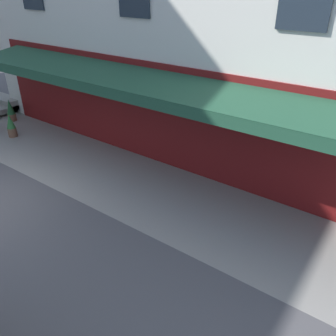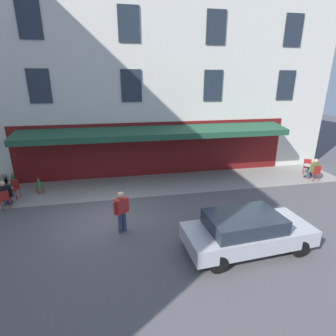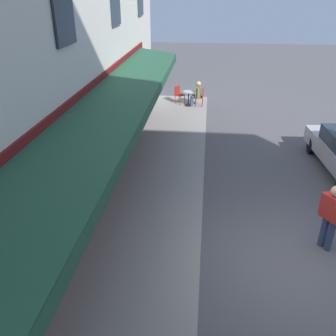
{
  "view_description": "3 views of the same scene",
  "coord_description": "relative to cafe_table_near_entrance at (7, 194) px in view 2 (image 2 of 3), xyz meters",
  "views": [
    {
      "loc": [
        -8.7,
        3.11,
        5.36
      ],
      "look_at": [
        -3.89,
        -3.51,
        0.84
      ],
      "focal_mm": 37.08,
      "sensor_mm": 36.0,
      "label": 1
    },
    {
      "loc": [
        -0.79,
        9.89,
        5.52
      ],
      "look_at": [
        -3.19,
        -2.41,
        1.24
      ],
      "focal_mm": 27.74,
      "sensor_mm": 36.0,
      "label": 2
    },
    {
      "loc": [
        6.41,
        -1.84,
        5.52
      ],
      "look_at": [
        -2.22,
        -2.78,
        1.15
      ],
      "focal_mm": 38.69,
      "sensor_mm": 36.0,
      "label": 3
    }
  ],
  "objects": [
    {
      "name": "walking_pedestrian_in_red",
      "position": [
        -5.22,
        3.47,
        0.47
      ],
      "size": [
        0.58,
        0.5,
        1.65
      ],
      "color": "navy",
      "rests_on": "ground_plane"
    },
    {
      "name": "cafe_chair_red_facing_street",
      "position": [
        -0.14,
        0.62,
        0.06
      ],
      "size": [
        0.48,
        0.48,
        0.91
      ],
      "color": "maroon",
      "rests_on": "ground_plane"
    },
    {
      "name": "cafe_table_mid_terrace",
      "position": [
        -16.22,
        -0.37,
        0.0
      ],
      "size": [
        0.6,
        0.6,
        0.75
      ],
      "color": "black",
      "rests_on": "ground_plane"
    },
    {
      "name": "seated_patron_in_black",
      "position": [
        -0.09,
        0.41,
        0.21
      ],
      "size": [
        0.65,
        0.6,
        1.31
      ],
      "color": "navy",
      "rests_on": "ground_plane"
    },
    {
      "name": "cafe_building_facade",
      "position": [
        -8.47,
        -7.1,
        7.0
      ],
      "size": [
        20.0,
        10.7,
        15.0
      ],
      "color": "silver",
      "rests_on": "ground_plane"
    },
    {
      "name": "parked_car_silver",
      "position": [
        -9.3,
        5.36,
        0.22
      ],
      "size": [
        4.42,
        2.1,
        1.33
      ],
      "color": "#B7B7BC",
      "rests_on": "ground_plane"
    },
    {
      "name": "cafe_table_near_entrance",
      "position": [
        0.0,
        0.0,
        0.0
      ],
      "size": [
        0.6,
        0.6,
        0.75
      ],
      "color": "black",
      "rests_on": "ground_plane"
    },
    {
      "name": "ground_plane",
      "position": [
        -4.47,
        2.38,
        -0.49
      ],
      "size": [
        70.0,
        70.0,
        0.0
      ],
      "primitive_type": "plane",
      "color": "#565456"
    },
    {
      "name": "sidewalk_cafe_terrace",
      "position": [
        -7.72,
        -1.02,
        -0.49
      ],
      "size": [
        20.5,
        3.2,
        0.01
      ],
      "primitive_type": "cube",
      "color": "gray",
      "rests_on": "ground_plane"
    },
    {
      "name": "potted_plant_entrance_left",
      "position": [
        0.34,
        -1.86,
        -0.04
      ],
      "size": [
        0.34,
        0.34,
        0.93
      ],
      "color": "brown",
      "rests_on": "ground_plane"
    },
    {
      "name": "seated_companion_in_olive",
      "position": [
        -16.2,
        0.04,
        0.2
      ],
      "size": [
        0.64,
        0.53,
        1.28
      ],
      "color": "navy",
      "rests_on": "ground_plane"
    },
    {
      "name": "cafe_chair_red_back_row",
      "position": [
        -16.2,
        0.26,
        0.06
      ],
      "size": [
        0.41,
        0.41,
        0.91
      ],
      "color": "maroon",
      "rests_on": "ground_plane"
    },
    {
      "name": "cafe_chair_red_under_awning",
      "position": [
        -16.55,
        -0.91,
        0.06
      ],
      "size": [
        0.55,
        0.55,
        0.91
      ],
      "color": "maroon",
      "rests_on": "ground_plane"
    },
    {
      "name": "potted_plant_entrance_right",
      "position": [
        -1.18,
        -0.91,
        -0.05
      ],
      "size": [
        0.33,
        0.33,
        0.91
      ],
      "color": "brown",
      "rests_on": "ground_plane"
    },
    {
      "name": "cafe_chair_red_corner_right",
      "position": [
        -0.14,
        -0.62,
        0.06
      ],
      "size": [
        0.48,
        0.48,
        0.91
      ],
      "color": "maroon",
      "rests_on": "ground_plane"
    }
  ]
}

